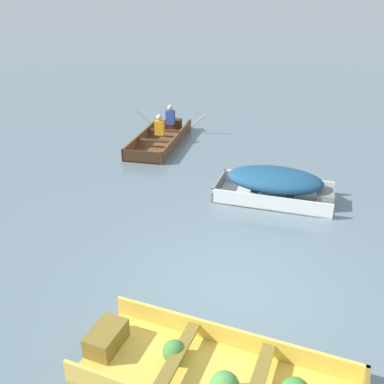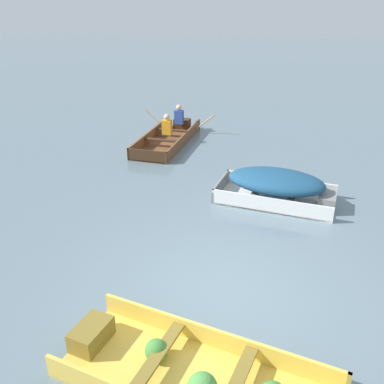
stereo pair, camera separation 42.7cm
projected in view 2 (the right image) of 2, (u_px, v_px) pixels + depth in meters
ground_plane at (224, 291)px, 6.67m from camera, size 80.00×80.00×0.00m
dinghy_yellow_foreground at (191, 376)px, 5.06m from camera, size 3.59×2.31×0.39m
skiff_white_near_moored at (277, 185)px, 9.34m from camera, size 2.79×1.82×0.72m
rowboat_wooden_brown_with_crew at (170, 135)px, 13.25m from camera, size 2.36×3.57×0.91m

